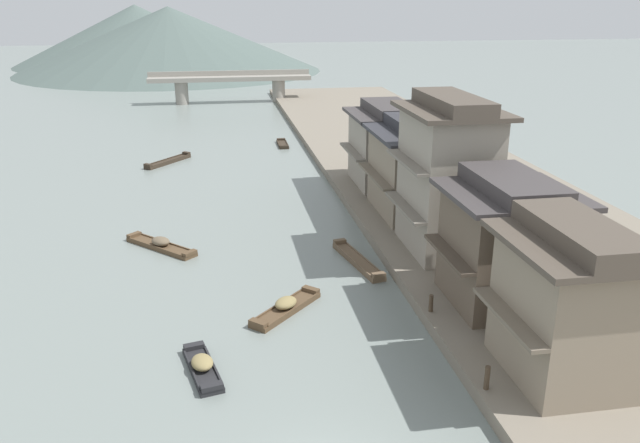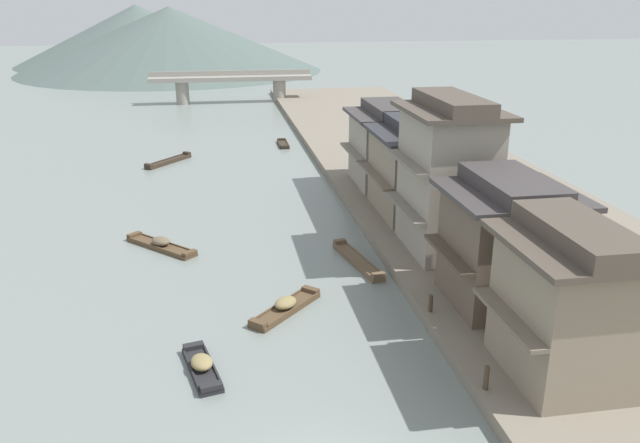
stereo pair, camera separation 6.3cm
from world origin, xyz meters
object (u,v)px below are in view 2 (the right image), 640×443
object	(u,v)px
house_waterfront_far	(389,145)
mooring_post_dock_near	(486,378)
boat_moored_far	(161,245)
stone_bridge	(231,83)
boat_moored_nearest	(169,161)
boat_moored_third	(358,261)
house_waterfront_narrow	(419,168)
boat_midriver_drifting	(286,307)
boat_midriver_upstream	(283,144)
house_waterfront_second	(506,242)
mooring_post_dock_mid	(431,303)
boat_moored_second	(202,367)
house_waterfront_tall	(447,176)
house_waterfront_nearest	(570,302)

from	to	relation	value
house_waterfront_far	mooring_post_dock_near	world-z (taller)	house_waterfront_far
house_waterfront_far	mooring_post_dock_near	size ratio (longest dim) A/B	7.21
house_waterfront_far	boat_moored_far	bearing A→B (deg)	-150.22
house_waterfront_far	stone_bridge	bearing A→B (deg)	102.75
boat_moored_nearest	boat_moored_third	bearing A→B (deg)	-64.97
house_waterfront_narrow	house_waterfront_far	distance (m)	7.02
boat_midriver_drifting	boat_midriver_upstream	bearing A→B (deg)	83.81
house_waterfront_second	boat_moored_third	bearing A→B (deg)	127.85
mooring_post_dock_near	boat_midriver_drifting	bearing A→B (deg)	127.24
boat_moored_third	mooring_post_dock_mid	world-z (taller)	mooring_post_dock_mid
mooring_post_dock_near	stone_bridge	distance (m)	73.50
boat_midriver_drifting	house_waterfront_narrow	bearing A→B (deg)	49.03
boat_moored_third	house_waterfront_second	xyz separation A→B (m)	(5.37, -6.91, 3.46)
boat_midriver_drifting	mooring_post_dock_mid	size ratio (longest dim) A/B	4.81
mooring_post_dock_near	house_waterfront_narrow	bearing A→B (deg)	79.30
house_waterfront_second	boat_moored_nearest	bearing A→B (deg)	118.07
boat_moored_second	stone_bridge	bearing A→B (deg)	86.94
house_waterfront_tall	stone_bridge	distance (m)	60.42
house_waterfront_tall	house_waterfront_narrow	size ratio (longest dim) A/B	1.15
house_waterfront_second	house_waterfront_far	size ratio (longest dim) A/B	0.90
house_waterfront_second	stone_bridge	size ratio (longest dim) A/B	0.27
house_waterfront_narrow	house_waterfront_nearest	bearing A→B (deg)	-91.68
boat_midriver_drifting	house_waterfront_narrow	size ratio (longest dim) A/B	0.52
boat_midriver_upstream	house_waterfront_narrow	distance (m)	25.32
boat_moored_nearest	stone_bridge	world-z (taller)	stone_bridge
mooring_post_dock_mid	house_waterfront_nearest	bearing A→B (deg)	-60.29
boat_moored_far	house_waterfront_tall	bearing A→B (deg)	-14.69
boat_moored_second	mooring_post_dock_mid	bearing A→B (deg)	13.15
boat_moored_nearest	mooring_post_dock_mid	bearing A→B (deg)	-67.48
boat_moored_nearest	house_waterfront_nearest	world-z (taller)	house_waterfront_nearest
house_waterfront_narrow	boat_midriver_upstream	bearing A→B (deg)	104.69
boat_moored_nearest	mooring_post_dock_near	bearing A→B (deg)	-70.80
house_waterfront_far	house_waterfront_tall	bearing A→B (deg)	-92.14
house_waterfront_far	mooring_post_dock_mid	size ratio (longest dim) A/B	8.35
boat_midriver_drifting	mooring_post_dock_near	size ratio (longest dim) A/B	4.15
boat_midriver_upstream	boat_midriver_drifting	bearing A→B (deg)	-96.19
boat_moored_second	house_waterfront_narrow	bearing A→B (deg)	49.26
boat_moored_third	house_waterfront_narrow	distance (m)	9.35
boat_moored_third	boat_midriver_upstream	bearing A→B (deg)	91.46
boat_midriver_upstream	mooring_post_dock_mid	distance (m)	38.41
boat_midriver_upstream	house_waterfront_narrow	bearing A→B (deg)	-75.31
house_waterfront_second	house_waterfront_far	bearing A→B (deg)	89.73
boat_moored_third	house_waterfront_second	distance (m)	9.41
mooring_post_dock_near	mooring_post_dock_mid	world-z (taller)	mooring_post_dock_near
boat_moored_second	house_waterfront_tall	bearing A→B (deg)	35.77
boat_moored_far	house_waterfront_narrow	distance (m)	17.23
mooring_post_dock_mid	mooring_post_dock_near	bearing A→B (deg)	-90.00
house_waterfront_far	stone_bridge	size ratio (longest dim) A/B	0.30
boat_midriver_drifting	house_waterfront_second	xyz separation A→B (m)	(10.07, -1.75, 3.37)
house_waterfront_nearest	house_waterfront_tall	world-z (taller)	house_waterfront_tall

